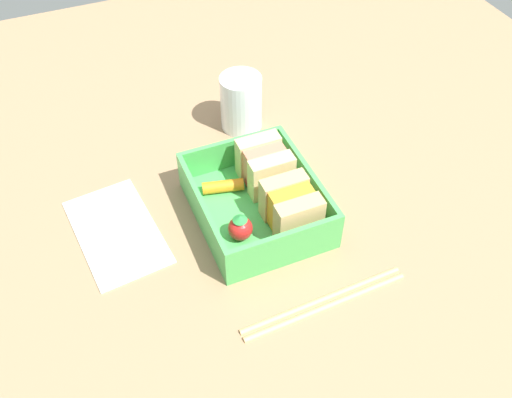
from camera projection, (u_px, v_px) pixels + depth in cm
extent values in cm
cube|color=#947353|center=(256.00, 220.00, 69.99)|extent=(120.00, 120.00, 2.00)
cube|color=#47AE52|center=(256.00, 211.00, 68.83)|extent=(16.94, 13.98, 1.20)
cube|color=#47AE52|center=(307.00, 180.00, 68.67)|extent=(16.94, 0.60, 4.14)
cube|color=#47AE52|center=(202.00, 212.00, 65.12)|extent=(16.94, 0.60, 4.14)
cube|color=#47AE52|center=(231.00, 153.00, 72.07)|extent=(0.60, 12.78, 4.14)
cube|color=#47AE52|center=(285.00, 246.00, 61.71)|extent=(0.60, 12.78, 4.14)
cube|color=#D7C080|center=(258.00, 155.00, 70.90)|extent=(2.06, 5.48, 5.29)
cube|color=#D87259|center=(265.00, 166.00, 69.60)|extent=(2.06, 5.04, 4.86)
cube|color=#D7C080|center=(271.00, 176.00, 68.30)|extent=(2.06, 5.48, 5.29)
cube|color=tan|center=(284.00, 196.00, 66.10)|extent=(2.06, 5.48, 5.29)
cube|color=orange|center=(291.00, 208.00, 64.80)|extent=(2.06, 5.04, 4.86)
cube|color=tan|center=(299.00, 220.00, 63.50)|extent=(2.06, 5.48, 5.29)
cylinder|color=orange|center=(223.00, 186.00, 69.79)|extent=(2.62, 5.27, 1.51)
sphere|color=red|center=(240.00, 228.00, 64.30)|extent=(2.83, 2.83, 2.83)
cone|color=#2E8C41|center=(240.00, 218.00, 63.05)|extent=(1.70, 1.70, 0.60)
cylinder|color=tan|center=(322.00, 298.00, 60.55)|extent=(1.34, 19.13, 0.70)
cylinder|color=tan|center=(327.00, 305.00, 59.96)|extent=(1.34, 19.13, 0.70)
cylinder|color=white|center=(241.00, 103.00, 78.07)|extent=(5.70, 5.70, 7.95)
cube|color=silver|center=(117.00, 231.00, 67.17)|extent=(15.98, 10.41, 0.40)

